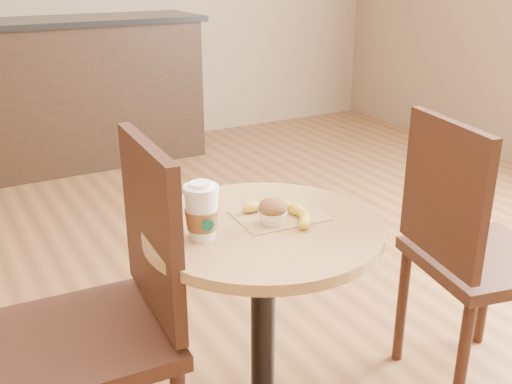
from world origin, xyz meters
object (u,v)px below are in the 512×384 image
at_px(cafe_table, 263,301).
at_px(coffee_cup, 202,213).
at_px(chair_left, 109,315).
at_px(banana, 282,213).
at_px(chair_right, 469,248).
at_px(muffin, 273,212).

bearing_deg(cafe_table, coffee_cup, 177.95).
height_order(cafe_table, coffee_cup, coffee_cup).
distance_m(chair_left, banana, 0.53).
height_order(cafe_table, chair_left, chair_left).
xyz_separation_m(chair_left, chair_right, (1.15, -0.17, -0.02)).
relative_size(coffee_cup, banana, 0.68).
bearing_deg(muffin, chair_left, 167.26).
height_order(chair_right, coffee_cup, chair_right).
bearing_deg(coffee_cup, chair_right, -0.12).
bearing_deg(chair_right, cafe_table, 95.64).
bearing_deg(banana, muffin, -178.17).
bearing_deg(chair_left, muffin, 80.72).
distance_m(cafe_table, chair_right, 0.74).
bearing_deg(banana, coffee_cup, 160.00).
distance_m(chair_left, chair_right, 1.16).
bearing_deg(chair_right, chair_left, 93.69).
xyz_separation_m(cafe_table, chair_right, (0.73, -0.08, 0.02)).
xyz_separation_m(muffin, banana, (0.04, 0.01, -0.02)).
xyz_separation_m(chair_right, banana, (-0.67, 0.09, 0.24)).
xyz_separation_m(chair_left, coffee_cup, (0.24, -0.08, 0.27)).
bearing_deg(banana, chair_right, -26.29).
relative_size(chair_right, banana, 4.40).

